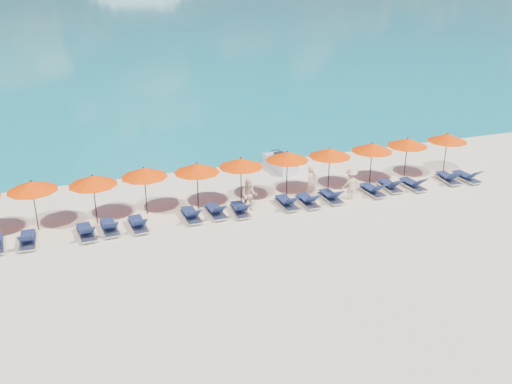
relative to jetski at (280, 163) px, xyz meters
name	(u,v)px	position (x,y,z in m)	size (l,w,h in m)	color
ground	(281,246)	(-3.44, -8.52, -0.37)	(1400.00, 1400.00, 0.00)	beige
jetski	(280,163)	(0.00, 0.00, 0.00)	(1.14, 2.61, 0.91)	silver
beachgoer_a	(311,182)	(-0.13, -4.21, 0.40)	(0.57, 0.37, 1.56)	#D9AC8B
beachgoer_b	(249,195)	(-3.50, -4.75, 0.39)	(0.74, 0.42, 1.52)	#D9AC8B
beachgoer_c	(351,184)	(1.55, -5.11, 0.39)	(0.99, 0.46, 1.53)	#D9AC8B
umbrella_1	(32,186)	(-12.63, -3.61, 1.64)	(2.10, 2.10, 2.28)	black
umbrella_2	(93,180)	(-10.20, -3.78, 1.64)	(2.10, 2.10, 2.28)	black
umbrella_3	(144,172)	(-7.98, -3.54, 1.64)	(2.10, 2.10, 2.28)	black
umbrella_4	(197,168)	(-5.65, -3.78, 1.64)	(2.10, 2.10, 2.28)	black
umbrella_5	(241,163)	(-3.54, -3.76, 1.64)	(2.10, 2.10, 2.28)	black
umbrella_6	(287,156)	(-1.14, -3.60, 1.64)	(2.10, 2.10, 2.28)	black
umbrella_7	(330,152)	(1.02, -3.81, 1.64)	(2.10, 2.10, 2.28)	black
umbrella_8	(372,147)	(3.40, -3.77, 1.64)	(2.10, 2.10, 2.28)	black
umbrella_9	(407,142)	(5.56, -3.65, 1.64)	(2.10, 2.10, 2.28)	black
umbrella_10	(448,137)	(8.04, -3.65, 1.64)	(2.10, 2.10, 2.28)	black
lounger_2	(27,240)	(-13.05, -4.93, -0.14)	(0.68, 1.72, 0.66)	silver
lounger_3	(86,232)	(-10.76, -5.00, -0.14)	(0.78, 1.75, 0.66)	silver
lounger_4	(110,227)	(-9.79, -4.85, -0.14)	(0.71, 1.73, 0.66)	silver
lounger_5	(138,224)	(-8.61, -4.96, -0.14)	(0.72, 1.73, 0.66)	silver
lounger_6	(191,215)	(-6.24, -4.82, -0.14)	(0.65, 1.71, 0.66)	silver
lounger_7	(216,211)	(-5.10, -4.76, -0.14)	(0.70, 1.73, 0.66)	silver
lounger_8	(240,209)	(-4.01, -4.98, -0.14)	(0.74, 1.74, 0.66)	silver
lounger_9	(287,202)	(-1.71, -4.97, -0.14)	(0.65, 1.71, 0.66)	silver
lounger_10	(308,200)	(-0.69, -5.09, -0.14)	(0.63, 1.70, 0.66)	silver
lounger_11	(331,196)	(0.56, -5.00, -0.14)	(0.65, 1.71, 0.66)	silver
lounger_12	(372,190)	(2.86, -4.96, -0.14)	(0.70, 1.73, 0.66)	silver
lounger_13	(390,185)	(4.00, -4.74, -0.14)	(0.65, 1.71, 0.66)	silver
lounger_14	(413,184)	(5.19, -4.98, -0.14)	(0.75, 1.74, 0.66)	silver
lounger_15	(448,178)	(7.45, -4.83, -0.14)	(0.79, 1.75, 0.66)	silver
lounger_16	(467,177)	(8.46, -5.03, -0.14)	(0.76, 1.75, 0.66)	silver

